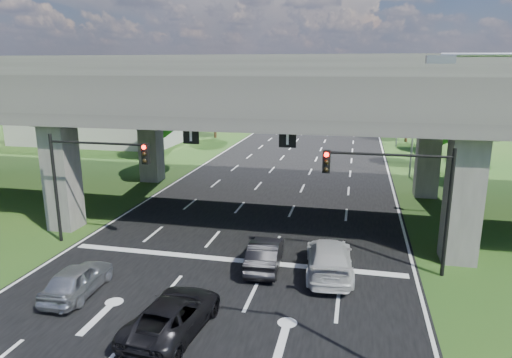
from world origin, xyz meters
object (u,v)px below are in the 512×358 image
at_px(car_dark, 265,254).
at_px(signal_left, 89,170).
at_px(streetlight_far, 410,110).
at_px(streetlight_beyond, 396,98).
at_px(car_silver, 78,280).
at_px(car_trailing, 173,315).
at_px(car_white, 329,259).
at_px(signal_right, 400,186).

bearing_deg(car_dark, signal_left, -9.58).
height_order(streetlight_far, car_dark, streetlight_far).
bearing_deg(signal_left, streetlight_beyond, 63.57).
height_order(car_silver, car_trailing, car_silver).
relative_size(signal_left, car_silver, 1.52).
distance_m(signal_left, car_white, 13.16).
relative_size(car_silver, car_white, 0.76).
height_order(streetlight_far, car_trailing, streetlight_far).
height_order(streetlight_far, streetlight_beyond, same).
relative_size(car_dark, car_trailing, 0.87).
bearing_deg(car_dark, signal_right, -175.09).
bearing_deg(signal_right, streetlight_far, 83.53).
xyz_separation_m(car_dark, car_trailing, (-2.16, -6.09, -0.02)).
height_order(streetlight_far, car_silver, streetlight_far).
bearing_deg(car_trailing, car_dark, -103.74).
xyz_separation_m(signal_right, streetlight_beyond, (2.27, 36.06, 1.66)).
xyz_separation_m(signal_left, car_trailing, (7.47, -7.03, -3.49)).
height_order(streetlight_far, car_white, streetlight_far).
relative_size(signal_left, car_white, 1.16).
bearing_deg(signal_left, car_trailing, -43.29).
bearing_deg(car_trailing, car_silver, -13.48).
relative_size(signal_left, streetlight_beyond, 0.60).
relative_size(streetlight_beyond, car_trailing, 2.09).
xyz_separation_m(streetlight_far, car_white, (-5.25, -21.00, -5.07)).
xyz_separation_m(streetlight_beyond, car_dark, (-8.30, -37.00, -5.13)).
distance_m(signal_right, car_trailing, 11.34).
relative_size(signal_right, car_silver, 1.52).
height_order(signal_right, car_silver, signal_right).
relative_size(signal_right, car_white, 1.16).
xyz_separation_m(signal_right, signal_left, (-15.65, 0.00, 0.00)).
distance_m(signal_left, car_silver, 6.77).
height_order(signal_right, streetlight_far, streetlight_far).
distance_m(streetlight_beyond, car_trailing, 44.64).
xyz_separation_m(streetlight_beyond, car_silver, (-15.50, -41.33, -5.14)).
bearing_deg(streetlight_far, car_trailing, -111.11).
bearing_deg(car_white, car_dark, -5.00).
xyz_separation_m(signal_left, streetlight_beyond, (17.92, 36.06, 1.66)).
relative_size(signal_right, streetlight_beyond, 0.60).
bearing_deg(car_trailing, streetlight_beyond, -97.86).
bearing_deg(signal_left, car_silver, -65.29).
distance_m(streetlight_beyond, car_dark, 38.26).
xyz_separation_m(signal_right, streetlight_far, (2.27, 20.06, 1.66)).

